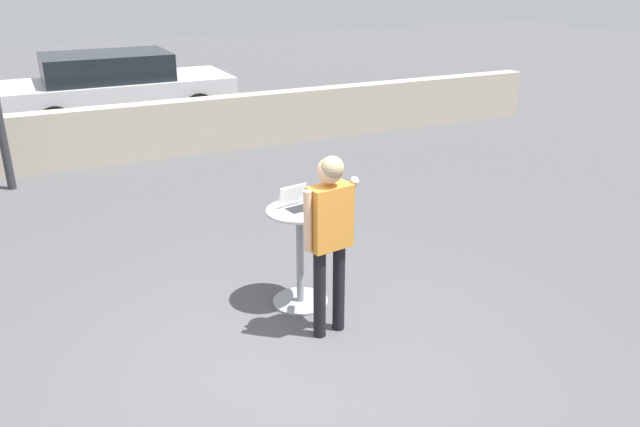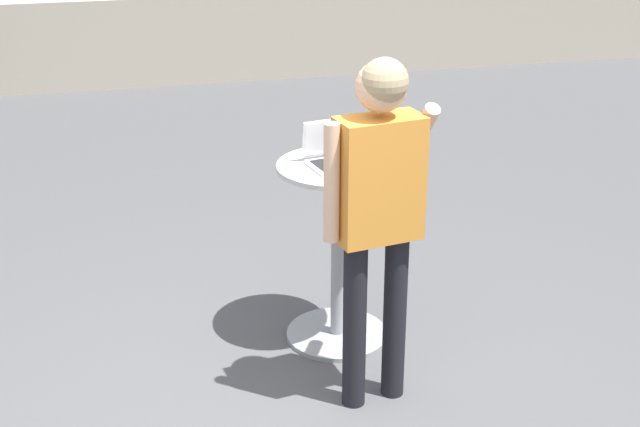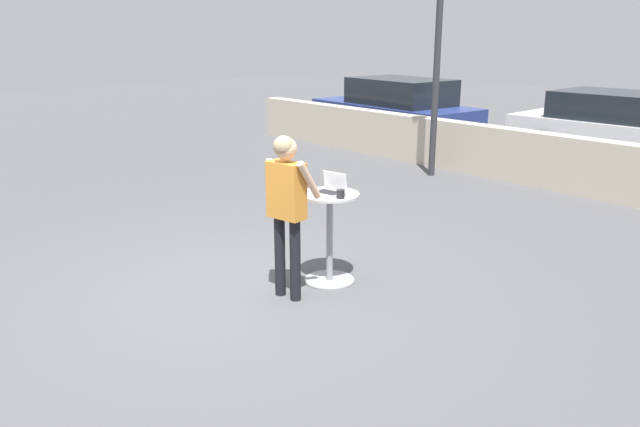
{
  "view_description": "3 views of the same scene",
  "coord_description": "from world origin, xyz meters",
  "px_view_note": "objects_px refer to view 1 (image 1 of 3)",
  "views": [
    {
      "loc": [
        -1.7,
        -4.01,
        3.13
      ],
      "look_at": [
        0.47,
        0.61,
        1.07
      ],
      "focal_mm": 35.0,
      "sensor_mm": 36.0,
      "label": 1
    },
    {
      "loc": [
        -0.66,
        -3.09,
        2.51
      ],
      "look_at": [
        0.21,
        0.47,
        0.95
      ],
      "focal_mm": 50.0,
      "sensor_mm": 36.0,
      "label": 2
    },
    {
      "loc": [
        5.1,
        -3.3,
        2.65
      ],
      "look_at": [
        0.64,
        0.64,
        0.88
      ],
      "focal_mm": 35.0,
      "sensor_mm": 36.0,
      "label": 3
    }
  ],
  "objects_px": {
    "cafe_table": "(300,252)",
    "laptop": "(298,204)",
    "parked_car_near_street": "(117,88)",
    "standing_person": "(330,225)",
    "coffee_mug": "(323,203)"
  },
  "relations": [
    {
      "from": "laptop",
      "to": "standing_person",
      "type": "bearing_deg",
      "value": -87.15
    },
    {
      "from": "coffee_mug",
      "to": "standing_person",
      "type": "distance_m",
      "value": 0.58
    },
    {
      "from": "cafe_table",
      "to": "laptop",
      "type": "relative_size",
      "value": 2.95
    },
    {
      "from": "cafe_table",
      "to": "parked_car_near_street",
      "type": "bearing_deg",
      "value": 93.09
    },
    {
      "from": "laptop",
      "to": "coffee_mug",
      "type": "bearing_deg",
      "value": -17.08
    },
    {
      "from": "parked_car_near_street",
      "to": "coffee_mug",
      "type": "bearing_deg",
      "value": -85.43
    },
    {
      "from": "laptop",
      "to": "parked_car_near_street",
      "type": "relative_size",
      "value": 0.08
    },
    {
      "from": "laptop",
      "to": "standing_person",
      "type": "distance_m",
      "value": 0.62
    },
    {
      "from": "cafe_table",
      "to": "parked_car_near_street",
      "type": "height_order",
      "value": "parked_car_near_street"
    },
    {
      "from": "coffee_mug",
      "to": "standing_person",
      "type": "height_order",
      "value": "standing_person"
    },
    {
      "from": "cafe_table",
      "to": "parked_car_near_street",
      "type": "xyz_separation_m",
      "value": [
        -0.45,
        8.29,
        0.22
      ]
    },
    {
      "from": "cafe_table",
      "to": "standing_person",
      "type": "xyz_separation_m",
      "value": [
        0.02,
        -0.6,
        0.51
      ]
    },
    {
      "from": "cafe_table",
      "to": "laptop",
      "type": "distance_m",
      "value": 0.49
    },
    {
      "from": "coffee_mug",
      "to": "parked_car_near_street",
      "type": "xyz_separation_m",
      "value": [
        -0.67,
        8.35,
        -0.27
      ]
    },
    {
      "from": "standing_person",
      "to": "parked_car_near_street",
      "type": "height_order",
      "value": "standing_person"
    }
  ]
}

